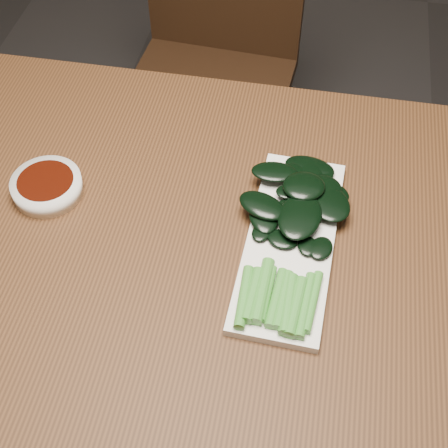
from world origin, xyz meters
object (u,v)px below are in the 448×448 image
table (200,282)px  chair_far (214,60)px  sauce_bowl (47,186)px  serving_plate (290,242)px  gai_lan (295,222)px

table → chair_far: (-0.14, 0.80, -0.19)m
table → sauce_bowl: bearing=163.3°
table → serving_plate: (0.13, 0.04, 0.08)m
chair_far → sauce_bowl: (-0.12, -0.73, 0.28)m
serving_plate → gai_lan: gai_lan is taller
table → sauce_bowl: size_ratio=12.89×
gai_lan → table: bearing=-153.1°
sauce_bowl → serving_plate: bearing=-5.1°
sauce_bowl → serving_plate: (0.38, -0.03, -0.01)m
sauce_bowl → chair_far: bearing=80.7°
serving_plate → sauce_bowl: bearing=174.9°
chair_far → sauce_bowl: size_ratio=8.19×
chair_far → serving_plate: (0.26, -0.76, 0.27)m
table → sauce_bowl: 0.28m
chair_far → sauce_bowl: chair_far is taller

